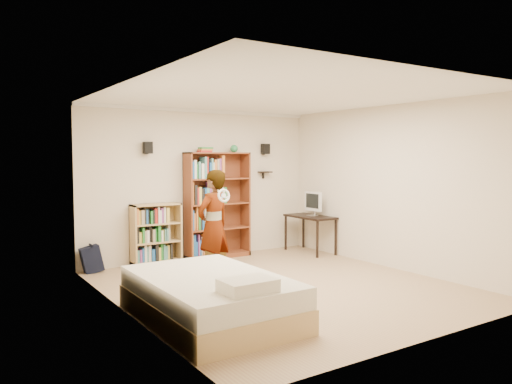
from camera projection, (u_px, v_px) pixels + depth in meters
ground at (282, 286)px, 7.10m from camera, size 4.50×5.00×0.01m
room_shell at (282, 163)px, 6.98m from camera, size 4.52×5.02×2.71m
crown_molding at (282, 97)px, 6.92m from camera, size 4.50×5.00×0.06m
speaker_left at (148, 148)px, 8.39m from camera, size 0.14×0.12×0.20m
speaker_right at (265, 149)px, 9.70m from camera, size 0.14×0.12×0.20m
wall_shelf at (265, 172)px, 9.74m from camera, size 0.25×0.16×0.02m
tall_bookshelf at (217, 205)px, 9.10m from camera, size 1.22×0.36×1.93m
low_bookshelf at (156, 234)px, 8.51m from camera, size 0.84×0.31×1.05m
computer_desk at (310, 234)px, 9.63m from camera, size 0.52×1.05×0.71m
imac at (312, 204)px, 9.61m from camera, size 0.09×0.46×0.46m
daybed at (210, 292)px, 5.64m from camera, size 1.39×2.15×0.63m
person at (214, 226)px, 7.36m from camera, size 0.70×0.57×1.66m
wii_wheel at (224, 196)px, 7.07m from camera, size 0.20×0.07×0.20m
navy_bag at (92, 259)px, 7.93m from camera, size 0.33×0.22×0.44m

